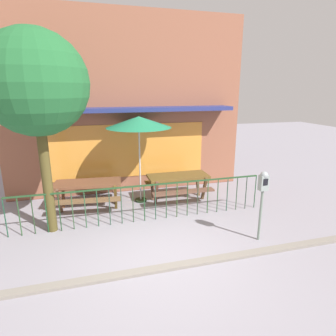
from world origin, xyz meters
TOP-DOWN VIEW (x-y plane):
  - ground at (0.00, 0.00)m, footprint 40.00×40.00m
  - pub_storefront at (0.00, 4.22)m, footprint 7.53×1.23m
  - patio_fence_front at (-0.00, 1.65)m, footprint 6.35×0.04m
  - picnic_table_left at (-1.35, 2.86)m, footprint 1.92×1.53m
  - picnic_table_right at (1.26, 2.82)m, footprint 1.81×1.37m
  - patio_umbrella at (0.14, 3.00)m, footprint 1.84×1.84m
  - parking_meter_near at (2.27, 0.04)m, footprint 0.18×0.17m
  - street_tree at (-2.21, 1.73)m, footprint 2.21×2.21m
  - curb_edge at (0.00, -0.46)m, footprint 10.54×0.20m

SIDE VIEW (x-z plane):
  - ground at x=0.00m, z-range 0.00..0.00m
  - curb_edge at x=0.00m, z-range -0.06..0.06m
  - picnic_table_left at x=-1.35m, z-range 0.21..1.01m
  - picnic_table_right at x=1.26m, z-range 0.21..1.01m
  - patio_fence_front at x=0.00m, z-range 0.18..1.15m
  - parking_meter_near at x=2.27m, z-range 0.43..2.02m
  - patio_umbrella at x=0.14m, z-range 1.09..3.61m
  - pub_storefront at x=0.00m, z-range -0.02..5.52m
  - street_tree at x=-2.21m, z-range 1.11..5.58m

